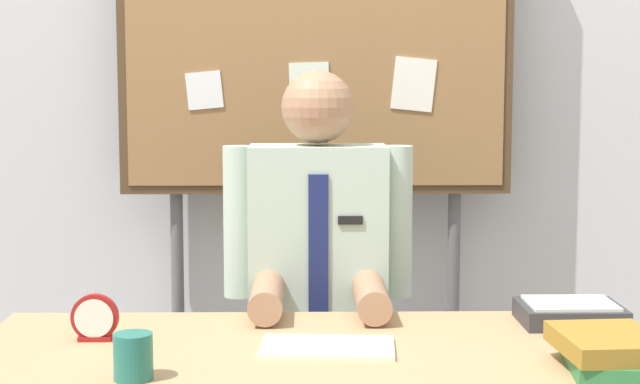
% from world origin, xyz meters
% --- Properties ---
extents(back_wall, '(6.40, 0.08, 2.70)m').
position_xyz_m(back_wall, '(0.00, 1.28, 1.35)').
color(back_wall, silver).
rests_on(back_wall, ground_plane).
extents(person, '(0.55, 0.56, 1.40)m').
position_xyz_m(person, '(0.00, 0.57, 0.65)').
color(person, '#2D2D33').
rests_on(person, ground_plane).
extents(bulletin_board, '(1.33, 0.09, 2.14)m').
position_xyz_m(bulletin_board, '(0.00, 1.07, 1.54)').
color(bulletin_board, '#4C3823').
rests_on(bulletin_board, ground_plane).
extents(book_stack, '(0.22, 0.29, 0.08)m').
position_xyz_m(book_stack, '(0.62, -0.20, 0.78)').
color(book_stack, '#337F47').
rests_on(book_stack, desk).
extents(open_notebook, '(0.32, 0.21, 0.01)m').
position_xyz_m(open_notebook, '(0.01, -0.02, 0.75)').
color(open_notebook, silver).
rests_on(open_notebook, desk).
extents(desk_clock, '(0.11, 0.04, 0.11)m').
position_xyz_m(desk_clock, '(-0.55, 0.07, 0.79)').
color(desk_clock, maroon).
rests_on(desk_clock, desk).
extents(coffee_mug, '(0.08, 0.08, 0.10)m').
position_xyz_m(coffee_mug, '(-0.40, -0.24, 0.79)').
color(coffee_mug, '#267266').
rests_on(coffee_mug, desk).
extents(paper_tray, '(0.26, 0.20, 0.06)m').
position_xyz_m(paper_tray, '(0.65, 0.22, 0.77)').
color(paper_tray, '#333338').
rests_on(paper_tray, desk).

